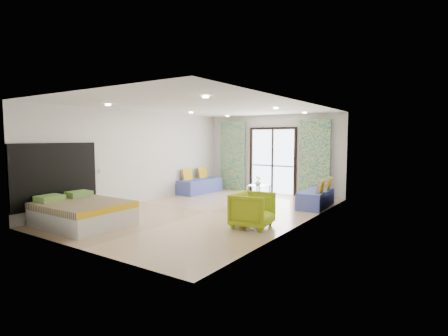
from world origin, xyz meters
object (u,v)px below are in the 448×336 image
Objects in this scene: daybed_right at (316,198)px; armchair at (253,208)px; daybed_left at (199,185)px; coffee_table at (258,187)px; bed at (82,213)px.

armchair reaches higher than daybed_right.
daybed_left is 2.46× the size of coffee_table.
daybed_left is (-0.64, 5.01, -0.01)m from bed.
coffee_table is at bearing 73.79° from bed.
coffee_table is at bearing 18.52° from armchair.
bed is 3.74m from armchair.
daybed_right is at bearing 53.56° from bed.
armchair is at bearing -36.43° from daybed_left.
daybed_right is at bearing -15.56° from armchair.
bed is at bearing -106.21° from coffee_table.
daybed_right is 2.36× the size of coffee_table.
coffee_table is 3.74m from armchair.
daybed_right is 2.05× the size of armchair.
daybed_left reaches higher than armchair.
coffee_table is (-2.06, 0.42, 0.10)m from daybed_right.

